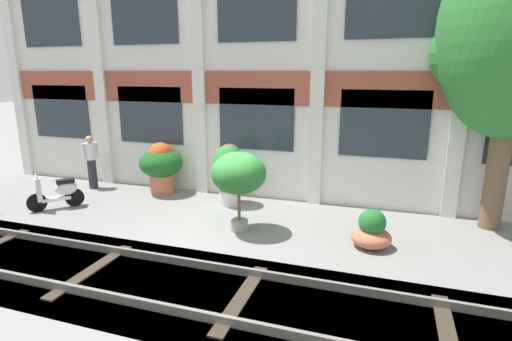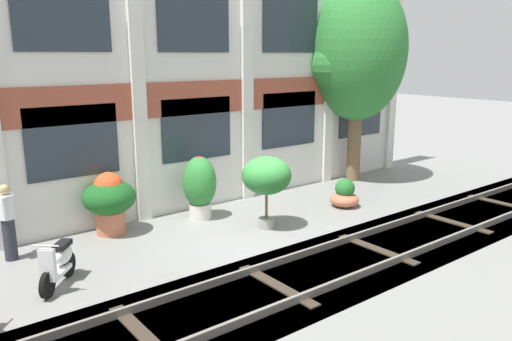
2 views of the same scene
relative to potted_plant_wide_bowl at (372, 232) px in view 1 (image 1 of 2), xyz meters
The scene contains 9 objects.
ground_plane 3.37m from the potted_plant_wide_bowl, behind, with size 80.00×80.00×0.00m, color gray.
apartment_facade 5.38m from the potted_plant_wide_bowl, 140.72° to the left, with size 17.26×0.64×7.14m.
rail_tracks 4.30m from the potted_plant_wide_bowl, 141.18° to the right, with size 24.90×2.80×0.43m.
potted_plant_wide_bowl is the anchor object (origin of this frame).
potted_plant_glazed_jar 6.46m from the potted_plant_wide_bowl, 162.15° to the left, with size 1.26×1.26×1.53m.
potted_plant_tall_urn 3.06m from the potted_plant_wide_bowl, behind, with size 1.23×1.23×1.82m.
potted_plant_fluted_column 4.19m from the potted_plant_wide_bowl, 156.82° to the left, with size 0.89×0.89×1.68m.
scooter_second_parked 7.97m from the potted_plant_wide_bowl, behind, with size 0.97×1.10×0.98m.
resident_by_doorway 8.61m from the potted_plant_wide_bowl, 168.44° to the left, with size 0.34×0.50×1.65m.
Camera 1 is at (3.49, -7.65, 3.54)m, focal length 28.00 mm.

